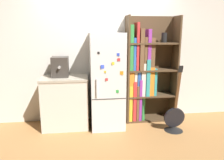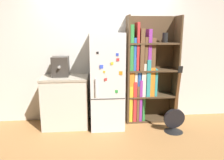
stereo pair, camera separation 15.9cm
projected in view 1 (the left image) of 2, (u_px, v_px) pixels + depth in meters
name	position (u px, v px, depth m)	size (l,w,h in m)	color
ground_plane	(108.00, 127.00, 4.01)	(16.00, 16.00, 0.00)	#A87542
wall_back	(105.00, 54.00, 4.19)	(8.00, 0.05, 2.60)	silver
refrigerator	(107.00, 81.00, 3.94)	(0.59, 0.70, 1.70)	silver
bookshelf	(144.00, 73.00, 4.19)	(0.97, 0.37, 2.00)	#4C3823
kitchen_counter	(66.00, 102.00, 3.97)	(0.82, 0.61, 0.93)	beige
espresso_machine	(60.00, 67.00, 3.85)	(0.29, 0.34, 0.35)	#38332D
guitar	(174.00, 121.00, 3.83)	(0.36, 0.33, 1.18)	black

